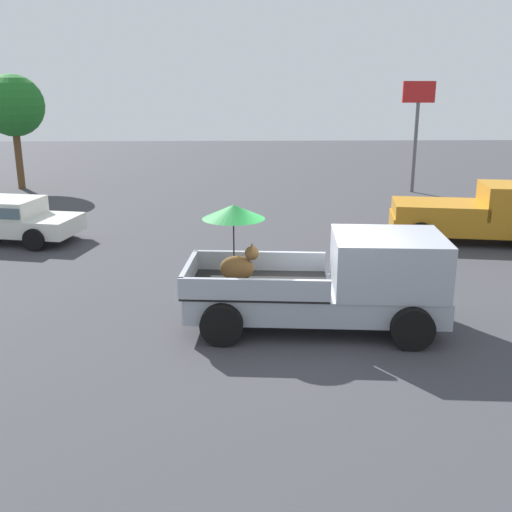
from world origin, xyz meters
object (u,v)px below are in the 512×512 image
parked_sedan_near (7,217)px  pickup_truck_red (479,214)px  motel_sign (417,115)px  pickup_truck_main (336,280)px

parked_sedan_near → pickup_truck_red: bearing=9.9°
pickup_truck_red → motel_sign: size_ratio=1.05×
pickup_truck_red → parked_sedan_near: 14.47m
parked_sedan_near → motel_sign: 17.22m
pickup_truck_main → motel_sign: (5.88, 15.17, 2.41)m
pickup_truck_red → pickup_truck_main: bearing=-120.2°
pickup_truck_red → motel_sign: 9.07m
pickup_truck_main → parked_sedan_near: bearing=147.1°
pickup_truck_main → parked_sedan_near: pickup_truck_main is taller
pickup_truck_main → parked_sedan_near: (-9.03, 6.98, -0.23)m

